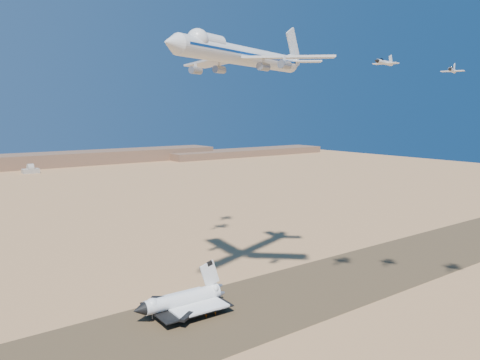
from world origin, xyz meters
TOP-DOWN VIEW (x-y plane):
  - ground at (0.00, 0.00)m, footprint 1200.00×1200.00m
  - runway at (0.00, 0.00)m, footprint 600.00×50.00m
  - ridgeline at (65.32, 527.31)m, footprint 960.00×90.00m
  - shuttle at (-11.35, 10.73)m, footprint 36.38×22.67m
  - carrier_747 at (10.79, 4.76)m, footprint 84.78×62.71m
  - crew_a at (-2.25, 2.41)m, footprint 0.67×0.78m
  - crew_b at (-2.44, 2.01)m, footprint 0.59×0.89m
  - crew_c at (-6.46, 2.00)m, footprint 1.22×1.00m
  - chase_jet_a at (41.71, -34.05)m, footprint 14.84×8.59m
  - chase_jet_b at (59.80, -47.69)m, footprint 13.32×7.91m
  - chase_jet_d at (30.17, 57.82)m, footprint 16.28×9.46m
  - chase_jet_e at (45.80, 73.85)m, footprint 14.89×9.49m

SIDE VIEW (x-z plane):
  - ground at x=0.00m, z-range 0.00..0.00m
  - runway at x=0.00m, z-range 0.00..0.06m
  - crew_b at x=-2.44m, z-range 0.06..1.76m
  - crew_a at x=-2.25m, z-range 0.06..1.88m
  - crew_c at x=-6.46m, z-range 0.06..1.92m
  - shuttle at x=-11.35m, z-range -4.15..13.80m
  - ridgeline at x=65.32m, z-range -1.37..16.63m
  - chase_jet_b at x=59.80m, z-range 85.59..89.03m
  - chase_jet_a at x=41.71m, z-range 87.98..91.76m
  - carrier_747 at x=10.79m, z-range 82.98..104.37m
  - chase_jet_d at x=30.17m, z-range 94.15..98.30m
  - chase_jet_e at x=45.80m, z-range 97.16..101.06m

